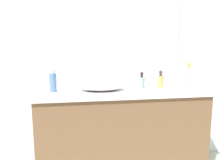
% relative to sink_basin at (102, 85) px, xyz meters
% --- Properties ---
extents(bathroom_wall_rear, '(6.00, 0.06, 2.60)m').
position_rel_sink_basin_xyz_m(bathroom_wall_rear, '(0.21, 0.36, 0.42)').
color(bathroom_wall_rear, silver).
rests_on(bathroom_wall_rear, ground).
extents(vanity_counter, '(1.45, 0.54, 0.84)m').
position_rel_sink_basin_xyz_m(vanity_counter, '(0.19, 0.05, -0.46)').
color(vanity_counter, brown).
rests_on(vanity_counter, ground).
extents(wall_mirror_panel, '(1.29, 0.01, 0.90)m').
position_rel_sink_basin_xyz_m(wall_mirror_panel, '(0.19, 0.32, 0.41)').
color(wall_mirror_panel, '#B2BCC6').
rests_on(wall_mirror_panel, vanity_counter).
extents(sink_basin, '(0.41, 0.26, 0.09)m').
position_rel_sink_basin_xyz_m(sink_basin, '(0.00, 0.00, 0.00)').
color(sink_basin, silver).
rests_on(sink_basin, vanity_counter).
extents(faucet, '(0.03, 0.15, 0.17)m').
position_rel_sink_basin_xyz_m(faucet, '(-0.00, 0.14, 0.05)').
color(faucet, silver).
rests_on(faucet, vanity_counter).
extents(soap_dispenser, '(0.05, 0.05, 0.14)m').
position_rel_sink_basin_xyz_m(soap_dispenser, '(0.36, 0.05, 0.01)').
color(soap_dispenser, gray).
rests_on(soap_dispenser, vanity_counter).
extents(lotion_bottle, '(0.06, 0.06, 0.15)m').
position_rel_sink_basin_xyz_m(lotion_bottle, '(0.54, 0.06, 0.02)').
color(lotion_bottle, '#B38F46').
rests_on(lotion_bottle, vanity_counter).
extents(perfume_bottle, '(0.06, 0.06, 0.18)m').
position_rel_sink_basin_xyz_m(perfume_bottle, '(-0.39, -0.00, 0.04)').
color(perfume_bottle, '#4F6EA0').
rests_on(perfume_bottle, vanity_counter).
extents(spray_can, '(0.07, 0.07, 0.23)m').
position_rel_sink_basin_xyz_m(spray_can, '(0.77, -0.00, 0.05)').
color(spray_can, silver).
rests_on(spray_can, vanity_counter).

